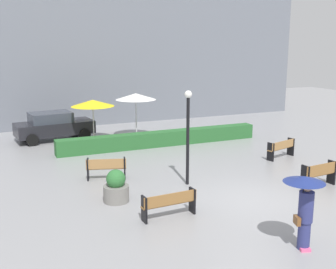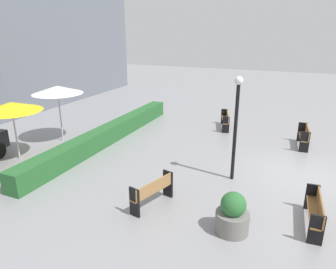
{
  "view_description": "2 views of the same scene",
  "coord_description": "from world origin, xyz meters",
  "px_view_note": "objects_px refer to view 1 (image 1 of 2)",
  "views": [
    {
      "loc": [
        -7.89,
        -11.12,
        5.18
      ],
      "look_at": [
        -1.08,
        4.52,
        1.49
      ],
      "focal_mm": 44.02,
      "sensor_mm": 36.0,
      "label": 1
    },
    {
      "loc": [
        -11.16,
        0.5,
        4.99
      ],
      "look_at": [
        -0.91,
        4.89,
        1.19
      ],
      "focal_mm": 33.16,
      "sensor_mm": 36.0,
      "label": 2
    }
  ],
  "objects_px": {
    "bench_far_left": "(106,167)",
    "patio_umbrella_white": "(136,97)",
    "parked_car": "(54,125)",
    "bench_near_left": "(169,203)",
    "patio_umbrella_yellow": "(93,103)",
    "bench_far_right": "(282,148)",
    "bench_near_right": "(319,173)",
    "lamp_post": "(188,127)",
    "pedestrian_with_umbrella": "(305,201)",
    "planter_pot": "(116,188)"
  },
  "relations": [
    {
      "from": "bench_far_right",
      "to": "bench_near_left",
      "type": "xyz_separation_m",
      "value": [
        -7.57,
        -4.17,
        -0.02
      ]
    },
    {
      "from": "bench_near_right",
      "to": "patio_umbrella_white",
      "type": "xyz_separation_m",
      "value": [
        -3.55,
        10.44,
        1.87
      ]
    },
    {
      "from": "planter_pot",
      "to": "lamp_post",
      "type": "height_order",
      "value": "lamp_post"
    },
    {
      "from": "planter_pot",
      "to": "patio_umbrella_yellow",
      "type": "height_order",
      "value": "patio_umbrella_yellow"
    },
    {
      "from": "bench_far_left",
      "to": "bench_near_right",
      "type": "distance_m",
      "value": 8.11
    },
    {
      "from": "patio_umbrella_white",
      "to": "lamp_post",
      "type": "bearing_deg",
      "value": -95.62
    },
    {
      "from": "bench_far_right",
      "to": "lamp_post",
      "type": "bearing_deg",
      "value": -164.53
    },
    {
      "from": "bench_near_right",
      "to": "bench_far_left",
      "type": "bearing_deg",
      "value": 150.24
    },
    {
      "from": "bench_far_right",
      "to": "planter_pot",
      "type": "xyz_separation_m",
      "value": [
        -8.68,
        -2.21,
        -0.03
      ]
    },
    {
      "from": "pedestrian_with_umbrella",
      "to": "parked_car",
      "type": "bearing_deg",
      "value": 104.38
    },
    {
      "from": "patio_umbrella_white",
      "to": "bench_near_left",
      "type": "bearing_deg",
      "value": -104.02
    },
    {
      "from": "pedestrian_with_umbrella",
      "to": "patio_umbrella_white",
      "type": "bearing_deg",
      "value": 88.63
    },
    {
      "from": "bench_near_right",
      "to": "lamp_post",
      "type": "bearing_deg",
      "value": 152.7
    },
    {
      "from": "bench_near_right",
      "to": "patio_umbrella_white",
      "type": "height_order",
      "value": "patio_umbrella_white"
    },
    {
      "from": "bench_far_left",
      "to": "pedestrian_with_umbrella",
      "type": "distance_m",
      "value": 8.22
    },
    {
      "from": "lamp_post",
      "to": "patio_umbrella_yellow",
      "type": "bearing_deg",
      "value": 100.84
    },
    {
      "from": "pedestrian_with_umbrella",
      "to": "patio_umbrella_white",
      "type": "distance_m",
      "value": 14.01
    },
    {
      "from": "bench_far_right",
      "to": "pedestrian_with_umbrella",
      "type": "distance_m",
      "value": 9.04
    },
    {
      "from": "bench_near_left",
      "to": "bench_near_right",
      "type": "relative_size",
      "value": 1.15
    },
    {
      "from": "patio_umbrella_yellow",
      "to": "bench_far_left",
      "type": "bearing_deg",
      "value": -99.36
    },
    {
      "from": "bench_far_right",
      "to": "bench_far_left",
      "type": "height_order",
      "value": "bench_far_left"
    },
    {
      "from": "bench_far_left",
      "to": "lamp_post",
      "type": "bearing_deg",
      "value": -33.52
    },
    {
      "from": "bench_far_right",
      "to": "planter_pot",
      "type": "bearing_deg",
      "value": -165.72
    },
    {
      "from": "bench_near_right",
      "to": "patio_umbrella_yellow",
      "type": "distance_m",
      "value": 12.26
    },
    {
      "from": "bench_far_right",
      "to": "patio_umbrella_white",
      "type": "distance_m",
      "value": 8.44
    },
    {
      "from": "bench_near_right",
      "to": "patio_umbrella_white",
      "type": "relative_size",
      "value": 0.6
    },
    {
      "from": "parked_car",
      "to": "bench_far_right",
      "type": "bearing_deg",
      "value": -41.78
    },
    {
      "from": "bench_far_left",
      "to": "patio_umbrella_yellow",
      "type": "distance_m",
      "value": 6.86
    },
    {
      "from": "planter_pot",
      "to": "lamp_post",
      "type": "xyz_separation_m",
      "value": [
        2.99,
        0.64,
        1.74
      ]
    },
    {
      "from": "bench_near_right",
      "to": "lamp_post",
      "type": "distance_m",
      "value": 5.19
    },
    {
      "from": "bench_far_right",
      "to": "bench_far_left",
      "type": "bearing_deg",
      "value": 178.61
    },
    {
      "from": "planter_pot",
      "to": "patio_umbrella_white",
      "type": "height_order",
      "value": "patio_umbrella_white"
    },
    {
      "from": "patio_umbrella_yellow",
      "to": "parked_car",
      "type": "xyz_separation_m",
      "value": [
        -1.92,
        1.45,
        -1.33
      ]
    },
    {
      "from": "bench_near_left",
      "to": "patio_umbrella_white",
      "type": "distance_m",
      "value": 11.28
    },
    {
      "from": "lamp_post",
      "to": "pedestrian_with_umbrella",
      "type": "bearing_deg",
      "value": -85.3
    },
    {
      "from": "parked_car",
      "to": "bench_near_left",
      "type": "bearing_deg",
      "value": -82.51
    },
    {
      "from": "parked_car",
      "to": "patio_umbrella_white",
      "type": "bearing_deg",
      "value": -20.26
    },
    {
      "from": "bench_near_left",
      "to": "planter_pot",
      "type": "xyz_separation_m",
      "value": [
        -1.11,
        1.96,
        -0.0
      ]
    },
    {
      "from": "bench_near_left",
      "to": "bench_far_left",
      "type": "distance_m",
      "value": 4.44
    },
    {
      "from": "bench_far_left",
      "to": "pedestrian_with_umbrella",
      "type": "relative_size",
      "value": 0.8
    },
    {
      "from": "bench_far_right",
      "to": "patio_umbrella_yellow",
      "type": "relative_size",
      "value": 0.73
    },
    {
      "from": "patio_umbrella_yellow",
      "to": "patio_umbrella_white",
      "type": "height_order",
      "value": "patio_umbrella_white"
    },
    {
      "from": "bench_far_left",
      "to": "patio_umbrella_white",
      "type": "distance_m",
      "value": 7.55
    },
    {
      "from": "bench_near_left",
      "to": "pedestrian_with_umbrella",
      "type": "relative_size",
      "value": 0.9
    },
    {
      "from": "bench_near_left",
      "to": "bench_near_right",
      "type": "distance_m",
      "value": 6.26
    },
    {
      "from": "lamp_post",
      "to": "patio_umbrella_white",
      "type": "xyz_separation_m",
      "value": [
        0.81,
        8.19,
        0.18
      ]
    },
    {
      "from": "bench_near_right",
      "to": "planter_pot",
      "type": "bearing_deg",
      "value": 167.61
    },
    {
      "from": "patio_umbrella_white",
      "to": "parked_car",
      "type": "height_order",
      "value": "patio_umbrella_white"
    },
    {
      "from": "bench_far_right",
      "to": "bench_near_left",
      "type": "height_order",
      "value": "bench_far_right"
    },
    {
      "from": "lamp_post",
      "to": "planter_pot",
      "type": "bearing_deg",
      "value": -168.02
    }
  ]
}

